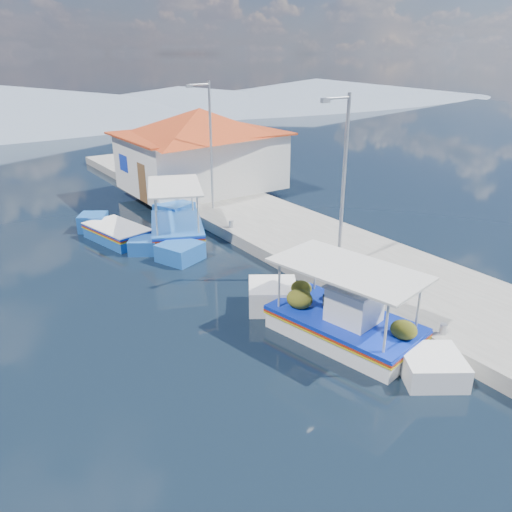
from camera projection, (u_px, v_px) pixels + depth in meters
ground at (266, 343)px, 14.14m from camera, size 160.00×160.00×0.00m
quay at (296, 236)px, 21.72m from camera, size 5.00×44.00×0.50m
bollards at (267, 242)px, 19.90m from camera, size 0.20×17.20×0.30m
main_caique at (343, 323)px, 14.25m from camera, size 3.16×7.37×2.48m
caique_green_canopy at (176, 230)px, 22.02m from camera, size 3.94×6.61×2.69m
caique_blue_hull at (117, 234)px, 21.86m from camera, size 2.43×5.53×1.01m
harbor_building at (201, 147)px, 27.81m from camera, size 10.49×10.49×4.40m
lamp_post_near at (342, 176)px, 16.58m from camera, size 1.21×0.14×6.00m
lamp_post_far at (209, 140)px, 23.46m from camera, size 1.21×0.14×6.00m
mountain_ridge at (39, 104)px, 59.60m from camera, size 171.40×96.00×5.50m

